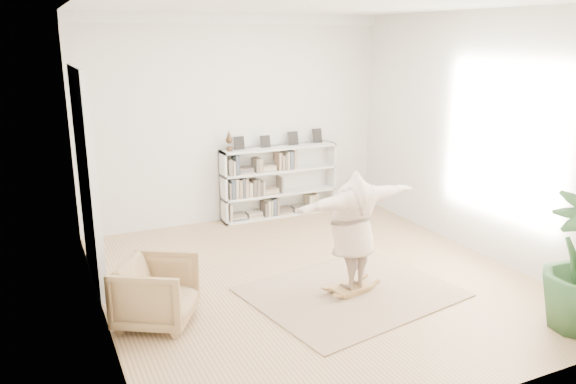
% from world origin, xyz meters
% --- Properties ---
extents(floor, '(6.00, 6.00, 0.00)m').
position_xyz_m(floor, '(0.00, 0.00, 0.00)').
color(floor, olive).
rests_on(floor, ground).
extents(room_shell, '(6.00, 6.00, 6.00)m').
position_xyz_m(room_shell, '(0.00, 2.94, 3.51)').
color(room_shell, silver).
rests_on(room_shell, floor).
extents(doors, '(0.09, 1.78, 2.92)m').
position_xyz_m(doors, '(-2.70, 1.30, 1.40)').
color(doors, white).
rests_on(doors, floor).
extents(bookshelf, '(2.20, 0.35, 1.64)m').
position_xyz_m(bookshelf, '(0.74, 2.82, 0.64)').
color(bookshelf, silver).
rests_on(bookshelf, floor).
extents(armchair, '(1.15, 1.14, 0.77)m').
position_xyz_m(armchair, '(-2.21, -0.33, 0.38)').
color(armchair, tan).
rests_on(armchair, floor).
extents(rug, '(2.81, 2.41, 0.02)m').
position_xyz_m(rug, '(0.23, -0.61, 0.01)').
color(rug, tan).
rests_on(rug, floor).
extents(rocker_board, '(0.57, 0.40, 0.11)m').
position_xyz_m(rocker_board, '(0.23, -0.61, 0.07)').
color(rocker_board, olive).
rests_on(rocker_board, rug).
extents(person, '(1.95, 0.84, 1.54)m').
position_xyz_m(person, '(0.23, -0.61, 0.90)').
color(person, '#CDB09A').
rests_on(person, rocker_board).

